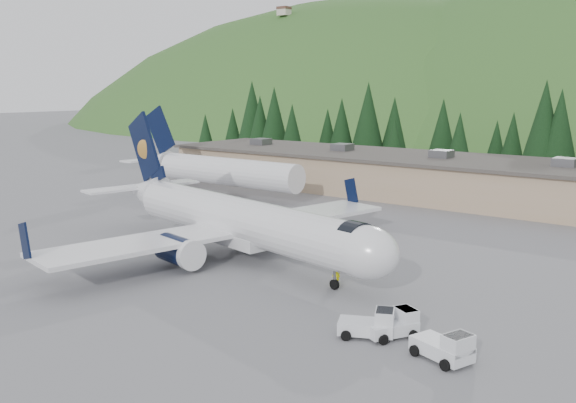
# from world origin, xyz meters

# --- Properties ---
(ground) EXTENTS (600.00, 600.00, 0.00)m
(ground) POSITION_xyz_m (0.00, 0.00, 0.00)
(ground) COLOR slate
(airliner) EXTENTS (35.05, 33.10, 11.68)m
(airliner) POSITION_xyz_m (-1.01, 0.20, 3.11)
(airliner) COLOR white
(airliner) RESTS_ON ground
(second_airliner) EXTENTS (27.50, 11.00, 10.05)m
(second_airliner) POSITION_xyz_m (-24.92, 22.00, 3.32)
(second_airliner) COLOR white
(second_airliner) RESTS_ON ground
(baggage_tug_a) EXTENTS (3.49, 2.86, 1.67)m
(baggage_tug_a) POSITION_xyz_m (16.84, -8.06, 0.75)
(baggage_tug_a) COLOR silver
(baggage_tug_a) RESTS_ON ground
(baggage_tug_b) EXTENTS (3.56, 2.73, 1.71)m
(baggage_tug_b) POSITION_xyz_m (21.59, -8.58, 0.77)
(baggage_tug_b) COLOR silver
(baggage_tug_b) RESTS_ON ground
(baggage_tug_c) EXTENTS (2.79, 3.30, 1.57)m
(baggage_tug_c) POSITION_xyz_m (17.88, -7.15, 0.70)
(baggage_tug_c) COLOR silver
(baggage_tug_c) RESTS_ON ground
(terminal_building) EXTENTS (71.00, 17.00, 6.10)m
(terminal_building) POSITION_xyz_m (-5.01, 38.00, 2.62)
(terminal_building) COLOR tan
(terminal_building) RESTS_ON ground
(ramp_worker) EXTENTS (0.72, 0.60, 1.68)m
(ramp_worker) POSITION_xyz_m (9.74, -0.94, 0.84)
(ramp_worker) COLOR #F9F70B
(ramp_worker) RESTS_ON ground
(tree_line) EXTENTS (111.82, 16.78, 13.99)m
(tree_line) POSITION_xyz_m (-7.23, 60.99, 7.27)
(tree_line) COLOR black
(tree_line) RESTS_ON ground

